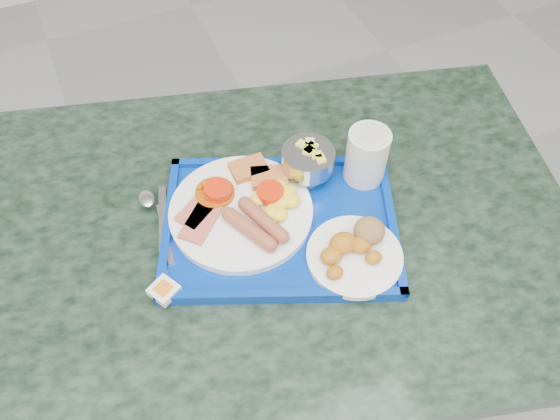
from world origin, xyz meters
The scene contains 9 objects.
table centered at (0.33, 0.91, 0.51)m, with size 1.25×0.99×0.68m.
tray centered at (0.35, 0.89, 0.69)m, with size 0.48×0.42×0.02m.
main_plate centered at (0.30, 0.94, 0.71)m, with size 0.25×0.25×0.04m.
bread_plate centered at (0.43, 0.78, 0.71)m, with size 0.16×0.16×0.05m.
fruit_bowl centered at (0.44, 0.97, 0.74)m, with size 0.10×0.10×0.07m.
juice_cup centered at (0.53, 0.93, 0.75)m, with size 0.07×0.07×0.10m.
spoon centered at (0.15, 1.01, 0.70)m, with size 0.04×0.17×0.01m.
knife centered at (0.16, 0.96, 0.70)m, with size 0.01×0.19×0.00m, color #B5B5B7.
jam_packet centered at (0.13, 0.84, 0.70)m, with size 0.05×0.05×0.02m.
Camera 1 is at (0.13, 0.39, 1.46)m, focal length 35.00 mm.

